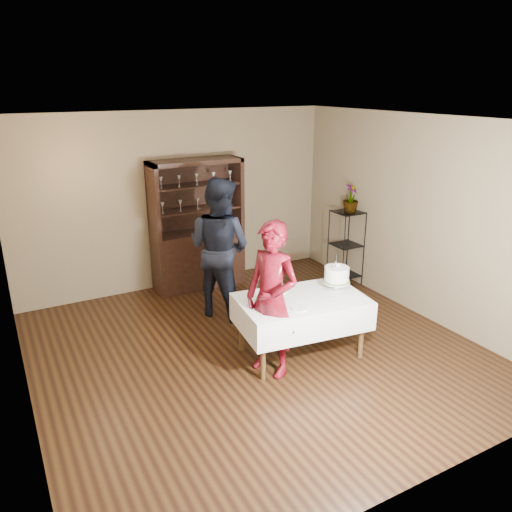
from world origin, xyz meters
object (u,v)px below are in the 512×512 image
at_px(plant_etagere, 346,245).
at_px(woman, 272,300).
at_px(cake_table, 301,312).
at_px(potted_plant, 351,198).
at_px(cake, 337,275).
at_px(china_hutch, 198,245).
at_px(man, 219,248).

distance_m(plant_etagere, woman, 2.87).
height_order(cake_table, woman, woman).
bearing_deg(potted_plant, cake, -132.77).
xyz_separation_m(china_hutch, plant_etagere, (2.08, -1.05, -0.01)).
relative_size(man, cake, 4.30).
bearing_deg(woman, man, 151.31).
bearing_deg(woman, potted_plant, 100.66).
bearing_deg(cake, potted_plant, 47.23).
bearing_deg(plant_etagere, man, -179.15).
height_order(plant_etagere, cake, plant_etagere).
distance_m(cake_table, man, 1.58).
relative_size(plant_etagere, woman, 0.69).
bearing_deg(potted_plant, man, 179.70).
relative_size(cake_table, woman, 0.90).
height_order(man, cake, man).
xyz_separation_m(china_hutch, cake, (0.73, -2.55, 0.24)).
bearing_deg(woman, cake_table, 82.16).
distance_m(plant_etagere, cake_table, 2.40).
xyz_separation_m(plant_etagere, woman, (-2.34, -1.66, 0.22)).
height_order(woman, potted_plant, woman).
xyz_separation_m(plant_etagere, cake, (-1.35, -1.50, 0.25)).
relative_size(woman, cake, 3.88).
xyz_separation_m(china_hutch, potted_plant, (2.08, -1.10, 0.74)).
bearing_deg(plant_etagere, potted_plant, -91.20).
xyz_separation_m(cake_table, man, (-0.35, 1.49, 0.41)).
xyz_separation_m(plant_etagere, man, (-2.20, -0.03, 0.31)).
bearing_deg(man, potted_plant, -121.82).
relative_size(china_hutch, cake_table, 1.28).
height_order(cake_table, man, man).
relative_size(cake_table, cake, 3.48).
height_order(china_hutch, woman, china_hutch).
bearing_deg(china_hutch, plant_etagere, -26.83).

